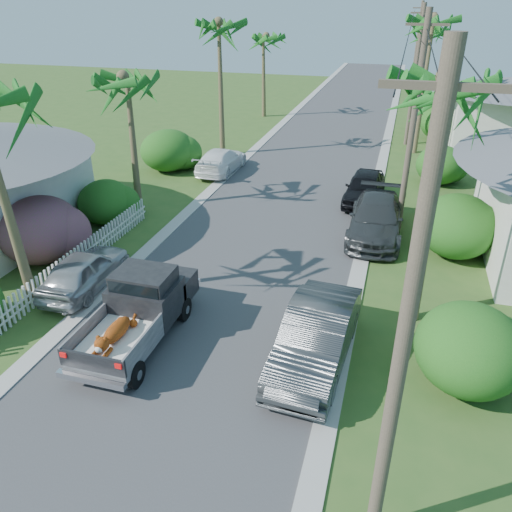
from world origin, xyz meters
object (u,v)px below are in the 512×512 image
(utility_pole_b, at_px, (413,126))
(palm_l_d, at_px, (264,36))
(parked_car_lf, at_px, (221,161))
(palm_l_c, at_px, (219,23))
(parked_car_rf, at_px, (364,188))
(parked_car_rn, at_px, (316,338))
(pickup_truck, at_px, (142,306))
(palm_r_c, at_px, (434,19))
(parked_car_rm, at_px, (376,219))
(utility_pole_d, at_px, (416,54))
(utility_pole_c, at_px, (415,76))
(parked_car_ln, at_px, (85,271))
(palm_l_b, at_px, (126,78))
(palm_r_d, at_px, (430,31))
(palm_r_b, at_px, (442,86))
(palm_r_a, at_px, (454,79))
(utility_pole_a, at_px, (403,343))

(utility_pole_b, bearing_deg, palm_l_d, 119.95)
(parked_car_lf, bearing_deg, palm_l_c, -70.51)
(parked_car_rf, bearing_deg, parked_car_rn, -87.84)
(pickup_truck, distance_m, utility_pole_b, 13.16)
(palm_r_c, bearing_deg, parked_car_rm, -96.42)
(utility_pole_b, height_order, utility_pole_d, same)
(parked_car_rf, xyz_separation_m, utility_pole_c, (1.83, 12.13, 3.84))
(parked_car_ln, relative_size, utility_pole_c, 0.46)
(palm_l_b, bearing_deg, utility_pole_c, 52.22)
(parked_car_rn, height_order, parked_car_lf, parked_car_rn)
(palm_r_d, relative_size, utility_pole_b, 0.89)
(palm_l_b, distance_m, palm_r_c, 19.21)
(palm_l_b, relative_size, palm_l_d, 0.96)
(pickup_truck, bearing_deg, parked_car_rm, 55.62)
(palm_r_b, bearing_deg, palm_l_c, 150.95)
(parked_car_rn, relative_size, parked_car_lf, 1.07)
(parked_car_rm, distance_m, palm_r_a, 9.04)
(palm_l_b, bearing_deg, pickup_truck, -61.44)
(palm_r_d, xyz_separation_m, utility_pole_d, (-0.90, 3.00, -2.14))
(pickup_truck, relative_size, parked_car_rn, 1.01)
(pickup_truck, height_order, palm_r_c, palm_r_c)
(palm_l_b, height_order, palm_l_c, palm_l_c)
(parked_car_rm, xyz_separation_m, palm_l_c, (-10.62, 10.08, 7.12))
(parked_car_lf, height_order, utility_pole_b, utility_pole_b)
(parked_car_rm, distance_m, palm_l_c, 16.28)
(parked_car_rm, height_order, parked_car_rf, parked_car_rm)
(parked_car_ln, height_order, palm_r_a, palm_r_a)
(parked_car_rm, bearing_deg, parked_car_ln, -142.98)
(parked_car_rf, xyz_separation_m, utility_pole_a, (1.83, -17.87, 3.84))
(parked_car_rn, distance_m, parked_car_rf, 13.10)
(palm_l_b, relative_size, palm_r_a, 0.85)
(parked_car_lf, relative_size, palm_l_b, 0.64)
(palm_l_d, bearing_deg, palm_r_d, 24.78)
(pickup_truck, distance_m, palm_l_d, 32.16)
(palm_r_a, bearing_deg, utility_pole_c, 91.82)
(utility_pole_b, bearing_deg, pickup_truck, -125.30)
(parked_car_lf, distance_m, palm_r_b, 13.07)
(pickup_truck, xyz_separation_m, utility_pole_a, (7.32, -4.66, 3.59))
(parked_car_lf, bearing_deg, palm_r_a, 133.09)
(parked_car_rf, height_order, palm_l_b, palm_l_b)
(parked_car_rm, relative_size, palm_l_b, 0.74)
(parked_car_rn, relative_size, parked_car_ln, 1.24)
(palm_r_b, height_order, utility_pole_d, utility_pole_d)
(parked_car_rf, relative_size, utility_pole_b, 0.49)
(parked_car_rn, bearing_deg, palm_l_b, 141.98)
(pickup_truck, relative_size, parked_car_rm, 0.93)
(parked_car_lf, relative_size, utility_pole_a, 0.53)
(palm_l_c, relative_size, palm_r_b, 1.28)
(palm_r_b, distance_m, utility_pole_a, 17.08)
(palm_l_d, bearing_deg, palm_l_b, -90.78)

